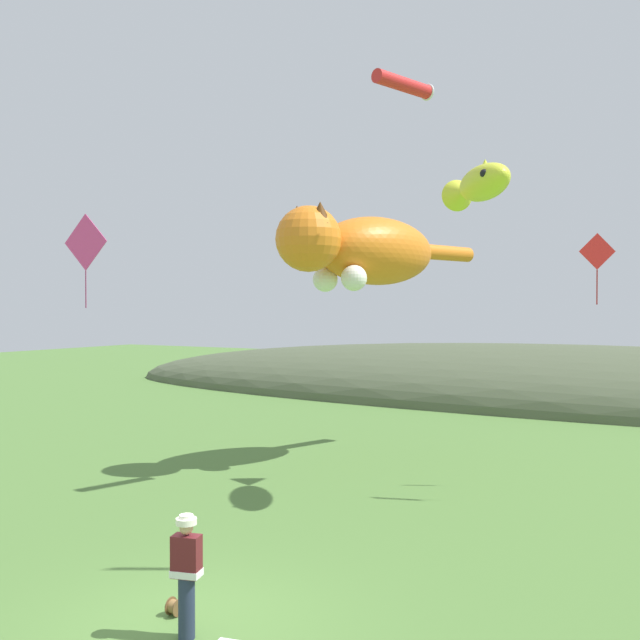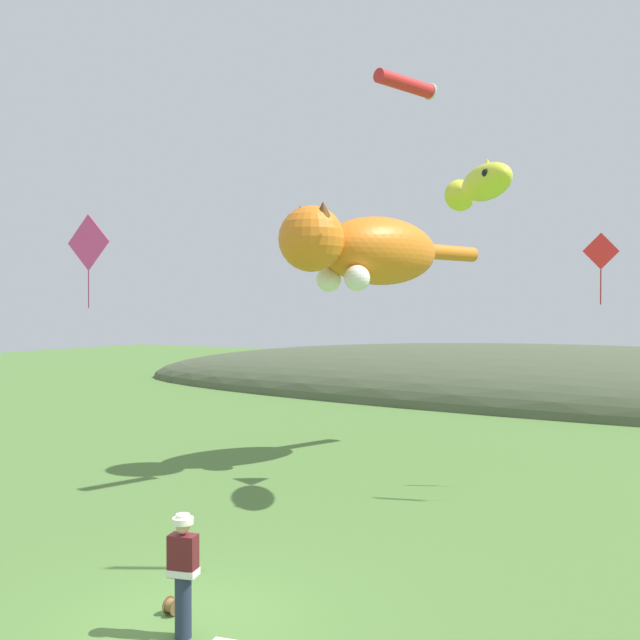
{
  "view_description": "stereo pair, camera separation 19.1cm",
  "coord_description": "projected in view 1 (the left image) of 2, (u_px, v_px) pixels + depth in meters",
  "views": [
    {
      "loc": [
        6.93,
        -8.23,
        4.72
      ],
      "look_at": [
        0.0,
        4.0,
        4.49
      ],
      "focal_mm": 40.0,
      "sensor_mm": 36.0,
      "label": 1
    },
    {
      "loc": [
        7.1,
        -8.14,
        4.72
      ],
      "look_at": [
        0.0,
        4.0,
        4.49
      ],
      "focal_mm": 40.0,
      "sensor_mm": 36.0,
      "label": 2
    }
  ],
  "objects": [
    {
      "name": "festival_attendant",
      "position": [
        186.0,
        572.0,
        10.16
      ],
      "size": [
        0.47,
        0.36,
        1.77
      ],
      "color": "#232D47",
      "rests_on": "ground"
    },
    {
      "name": "kite_diamond_pink",
      "position": [
        86.0,
        243.0,
        17.06
      ],
      "size": [
        1.36,
        0.07,
        2.26
      ],
      "color": "#E53F8C"
    },
    {
      "name": "kite_diamond_red",
      "position": [
        597.0,
        252.0,
        18.35
      ],
      "size": [
        0.83,
        0.47,
        1.84
      ],
      "color": "red"
    },
    {
      "name": "kite_fish_windsock",
      "position": [
        479.0,
        185.0,
        17.33
      ],
      "size": [
        2.61,
        3.04,
        0.97
      ],
      "color": "yellow"
    },
    {
      "name": "distant_hill_ridge",
      "position": [
        567.0,
        400.0,
        36.47
      ],
      "size": [
        56.07,
        14.55,
        5.69
      ],
      "color": "#4C563D",
      "rests_on": "ground"
    },
    {
      "name": "kite_tube_streamer",
      "position": [
        404.0,
        85.0,
        18.08
      ],
      "size": [
        0.98,
        2.03,
        0.44
      ],
      "color": "red"
    },
    {
      "name": "kite_spool",
      "position": [
        175.0,
        607.0,
        10.92
      ],
      "size": [
        0.17,
        0.27,
        0.27
      ],
      "color": "olive",
      "rests_on": "ground"
    },
    {
      "name": "kite_giant_cat",
      "position": [
        363.0,
        251.0,
        21.5
      ],
      "size": [
        3.7,
        7.78,
        2.47
      ],
      "color": "orange"
    },
    {
      "name": "ground_plane",
      "position": [
        188.0,
        623.0,
        10.66
      ],
      "size": [
        120.0,
        120.0,
        0.0
      ],
      "primitive_type": "plane",
      "color": "#517A38"
    }
  ]
}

